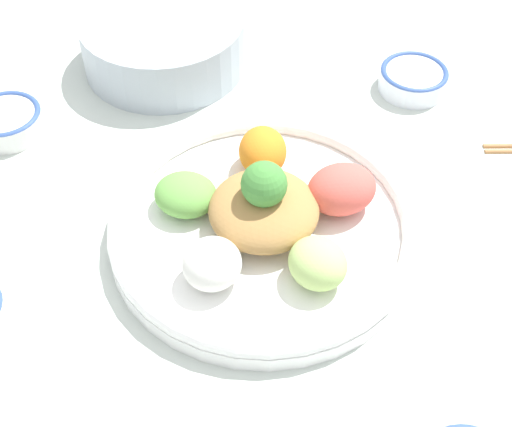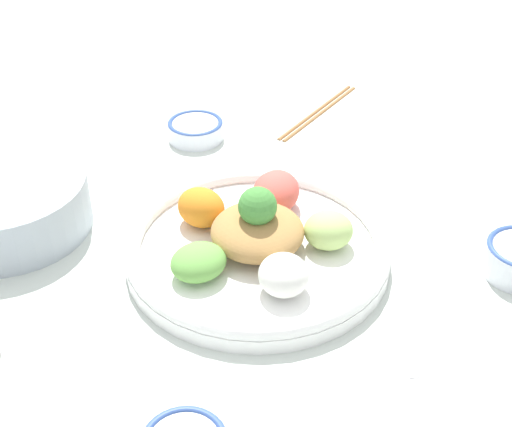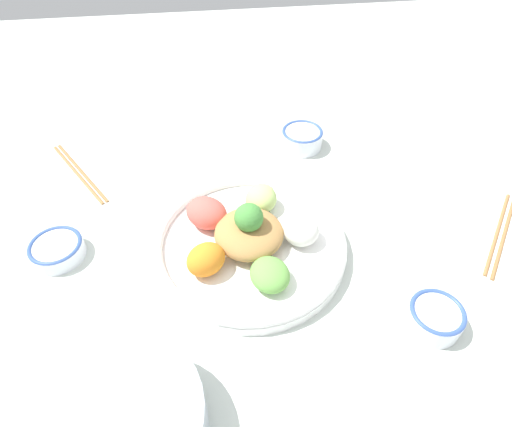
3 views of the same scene
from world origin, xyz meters
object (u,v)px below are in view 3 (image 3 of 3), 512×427
salad_platter (248,240)px  rice_bowl_plain (435,317)px  chopsticks_pair_near (79,172)px  serving_spoon_main (372,207)px  rice_bowl_blue (57,249)px  sauce_bowl_dark (302,138)px  side_serving_bowl (114,425)px  chopsticks_pair_far (501,232)px

salad_platter → rice_bowl_plain: salad_platter is taller
rice_bowl_plain → chopsticks_pair_near: bearing=-36.9°
rice_bowl_plain → chopsticks_pair_near: rice_bowl_plain is taller
rice_bowl_plain → serving_spoon_main: bearing=-88.1°
salad_platter → rice_bowl_blue: (0.33, -0.03, -0.01)m
sauce_bowl_dark → chopsticks_pair_near: bearing=3.7°
rice_bowl_blue → side_serving_bowl: size_ratio=0.41×
sauce_bowl_dark → side_serving_bowl: 0.68m
side_serving_bowl → chopsticks_pair_near: bearing=-76.0°
chopsticks_pair_near → chopsticks_pair_far: size_ratio=1.11×
serving_spoon_main → side_serving_bowl: bearing=56.9°
salad_platter → rice_bowl_plain: size_ratio=4.11×
side_serving_bowl → serving_spoon_main: bearing=-141.3°
salad_platter → chopsticks_pair_far: salad_platter is taller
rice_bowl_blue → chopsticks_pair_far: 0.81m
rice_bowl_blue → sauce_bowl_dark: size_ratio=0.99×
salad_platter → serving_spoon_main: (-0.25, -0.07, -0.02)m
rice_bowl_blue → chopsticks_pair_near: rice_bowl_blue is taller
rice_bowl_blue → sauce_bowl_dark: (-0.49, -0.26, 0.01)m
rice_bowl_plain → serving_spoon_main: size_ratio=0.68×
side_serving_bowl → rice_bowl_plain: bearing=-167.5°
sauce_bowl_dark → rice_bowl_plain: size_ratio=1.11×
salad_platter → chopsticks_pair_far: bearing=177.4°
salad_platter → rice_bowl_plain: (-0.26, 0.19, -0.00)m
sauce_bowl_dark → chopsticks_pair_far: bearing=134.7°
chopsticks_pair_far → rice_bowl_plain: bearing=-12.4°
rice_bowl_plain → serving_spoon_main: rice_bowl_plain is taller
chopsticks_pair_near → rice_bowl_plain: bearing=-159.5°
sauce_bowl_dark → serving_spoon_main: 0.24m
salad_platter → chopsticks_pair_near: size_ratio=1.58×
sauce_bowl_dark → rice_bowl_plain: 0.49m
side_serving_bowl → chopsticks_pair_far: side_serving_bowl is taller
side_serving_bowl → rice_bowl_blue: bearing=-67.1°
rice_bowl_blue → serving_spoon_main: rice_bowl_blue is taller
rice_bowl_plain → side_serving_bowl: side_serving_bowl is taller
rice_bowl_plain → side_serving_bowl: (0.46, 0.10, 0.02)m
rice_bowl_blue → sauce_bowl_dark: bearing=-151.8°
rice_bowl_blue → chopsticks_pair_near: (0.00, -0.23, -0.01)m
salad_platter → rice_bowl_plain: bearing=144.6°
rice_bowl_blue → serving_spoon_main: bearing=-175.7°
chopsticks_pair_far → serving_spoon_main: size_ratio=1.61×
sauce_bowl_dark → rice_bowl_plain: (-0.10, 0.48, -0.00)m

